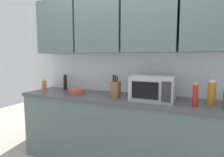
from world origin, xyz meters
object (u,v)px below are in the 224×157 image
(knife_block, at_px, (116,89))
(bowl_ceramic_small, at_px, (77,91))
(bottle_soy_dark, at_px, (65,82))
(bottle_spice_jar, at_px, (44,86))
(bottle_red_sauce, at_px, (195,95))
(bottle_amber_vinegar, at_px, (212,93))
(microwave, at_px, (153,88))

(knife_block, relative_size, bowl_ceramic_small, 1.31)
(bottle_soy_dark, xyz_separation_m, bowl_ceramic_small, (0.35, -0.21, -0.08))
(bottle_spice_jar, xyz_separation_m, bottle_red_sauce, (1.97, 0.00, 0.03))
(knife_block, height_order, bottle_amber_vinegar, knife_block)
(bottle_red_sauce, xyz_separation_m, bowl_ceramic_small, (-1.47, 0.08, -0.08))
(microwave, distance_m, bottle_amber_vinegar, 0.60)
(bottle_soy_dark, bearing_deg, microwave, -7.51)
(bottle_soy_dark, bearing_deg, bottle_amber_vinegar, -5.03)
(bottle_red_sauce, height_order, bowl_ceramic_small, bottle_red_sauce)
(bottle_spice_jar, bearing_deg, bowl_ceramic_small, 9.84)
(microwave, distance_m, knife_block, 0.45)
(bottle_amber_vinegar, height_order, bottle_soy_dark, bottle_amber_vinegar)
(microwave, distance_m, bottle_spice_jar, 1.53)
(bottle_spice_jar, xyz_separation_m, bottle_soy_dark, (0.14, 0.29, 0.02))
(bottle_spice_jar, height_order, bottle_amber_vinegar, bottle_amber_vinegar)
(knife_block, height_order, bowl_ceramic_small, knife_block)
(bottle_spice_jar, distance_m, bowl_ceramic_small, 0.51)
(microwave, xyz_separation_m, knife_block, (-0.45, -0.04, -0.04))
(bottle_red_sauce, relative_size, bottle_soy_dark, 1.02)
(microwave, bearing_deg, bottle_spice_jar, -175.83)
(bottle_spice_jar, relative_size, bottle_soy_dark, 0.81)
(bottle_red_sauce, distance_m, bottle_amber_vinegar, 0.19)
(bottle_amber_vinegar, bearing_deg, bottle_soy_dark, 174.97)
(knife_block, relative_size, bottle_spice_jar, 1.47)
(bottle_soy_dark, bearing_deg, bowl_ceramic_small, -30.43)
(microwave, xyz_separation_m, bottle_amber_vinegar, (0.60, 0.01, -0.01))
(bottle_red_sauce, height_order, bottle_soy_dark, bottle_red_sauce)
(bottle_spice_jar, bearing_deg, microwave, 4.17)
(bottle_spice_jar, xyz_separation_m, bottle_amber_vinegar, (2.12, 0.12, 0.04))
(microwave, relative_size, bottle_amber_vinegar, 1.81)
(knife_block, distance_m, bottle_amber_vinegar, 1.05)
(knife_block, xyz_separation_m, bowl_ceramic_small, (-0.58, 0.02, -0.07))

